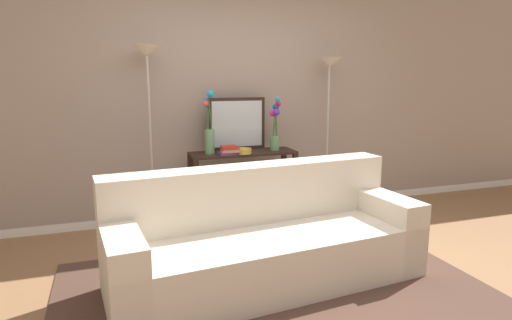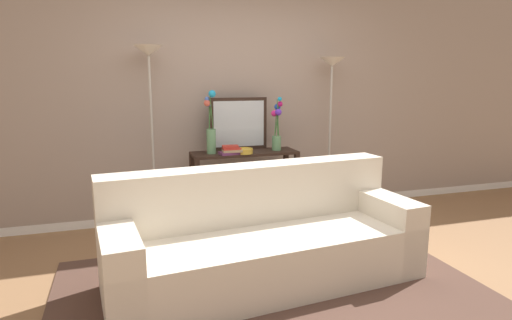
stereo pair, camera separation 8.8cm
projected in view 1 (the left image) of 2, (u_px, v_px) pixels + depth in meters
ground_plane at (295, 288)px, 3.30m from camera, size 16.00×16.00×0.02m
back_wall at (227, 86)px, 4.80m from camera, size 12.00×0.15×2.95m
area_rug at (273, 288)px, 3.25m from camera, size 3.14×1.94×0.01m
couch at (265, 242)px, 3.34m from camera, size 2.46×1.07×0.88m
console_table at (243, 175)px, 4.63m from camera, size 1.12×0.37×0.79m
floor_lamp_left at (148, 87)px, 4.22m from camera, size 0.28×0.28×1.87m
floor_lamp_right at (329, 92)px, 4.87m from camera, size 0.28×0.28×1.78m
wall_mirror at (237, 124)px, 4.67m from camera, size 0.63×0.02×0.56m
vase_tall_flowers at (209, 129)px, 4.41m from camera, size 0.12×0.13×0.65m
vase_short_flowers at (275, 127)px, 4.64m from camera, size 0.11×0.13×0.57m
fruit_bowl at (243, 151)px, 4.46m from camera, size 0.17×0.17×0.06m
book_stack at (230, 150)px, 4.41m from camera, size 0.23×0.16×0.09m
book_row_under_console at (217, 221)px, 4.63m from camera, size 0.34×0.18×0.12m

